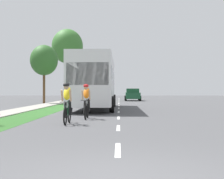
% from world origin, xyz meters
% --- Properties ---
extents(ground_plane, '(120.00, 120.00, 0.00)m').
position_xyz_m(ground_plane, '(0.00, 20.00, 0.00)').
color(ground_plane, '#4C4C4F').
extents(grass_verge, '(1.84, 70.00, 0.01)m').
position_xyz_m(grass_verge, '(-4.59, 20.00, 0.00)').
color(grass_verge, '#2D6026').
rests_on(grass_verge, ground_plane).
extents(sidewalk_concrete, '(1.64, 70.00, 0.10)m').
position_xyz_m(sidewalk_concrete, '(-6.33, 20.00, 0.00)').
color(sidewalk_concrete, '#9E998E').
rests_on(sidewalk_concrete, ground_plane).
extents(lane_markings_center, '(0.12, 53.49, 0.01)m').
position_xyz_m(lane_markings_center, '(0.00, 24.00, 0.00)').
color(lane_markings_center, white).
rests_on(lane_markings_center, ground_plane).
extents(cyclist_lead, '(0.42, 1.72, 1.58)m').
position_xyz_m(cyclist_lead, '(-1.97, 8.05, 0.81)').
color(cyclist_lead, black).
rests_on(cyclist_lead, ground_plane).
extents(cyclist_trailing, '(0.42, 1.72, 1.58)m').
position_xyz_m(cyclist_trailing, '(-1.46, 10.46, 0.81)').
color(cyclist_trailing, black).
rests_on(cyclist_trailing, ground_plane).
extents(bus_white, '(2.78, 11.60, 3.48)m').
position_xyz_m(bus_white, '(-1.65, 18.67, 1.98)').
color(bus_white, silver).
rests_on(bus_white, ground_plane).
extents(sedan_dark_green, '(1.98, 4.30, 1.52)m').
position_xyz_m(sedan_dark_green, '(1.71, 37.75, 0.77)').
color(sedan_dark_green, '#194C2D').
rests_on(sedan_dark_green, ground_plane).
extents(street_tree_near, '(2.71, 2.71, 5.75)m').
position_xyz_m(street_tree_near, '(-7.32, 28.15, 4.23)').
color(street_tree_near, brown).
rests_on(street_tree_near, ground_plane).
extents(street_tree_far, '(4.08, 4.08, 9.33)m').
position_xyz_m(street_tree_far, '(-6.76, 39.47, 7.07)').
color(street_tree_far, brown).
rests_on(street_tree_far, ground_plane).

